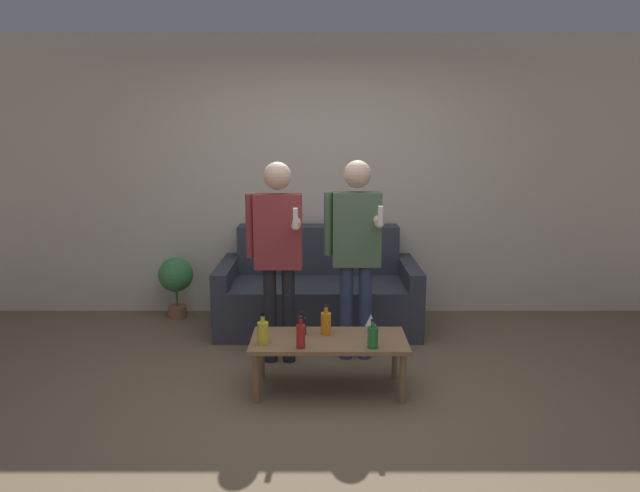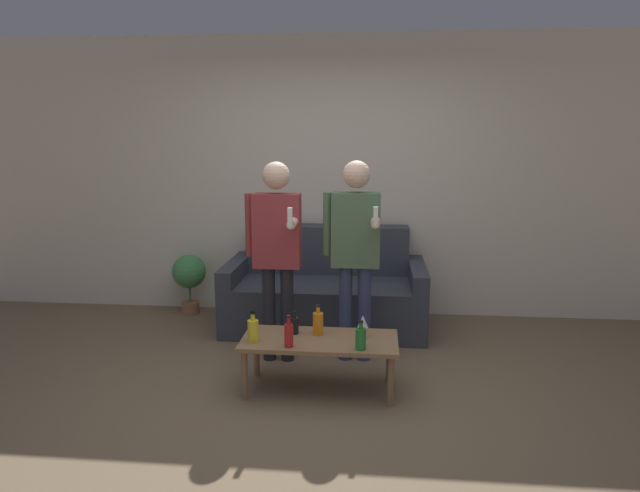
# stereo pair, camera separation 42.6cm
# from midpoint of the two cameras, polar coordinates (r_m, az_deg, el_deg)

# --- Properties ---
(ground_plane) EXTENTS (16.00, 16.00, 0.00)m
(ground_plane) POSITION_cam_midpoint_polar(r_m,az_deg,el_deg) (3.94, -3.51, -15.67)
(ground_plane) COLOR #756047
(wall_back) EXTENTS (8.00, 0.06, 2.70)m
(wall_back) POSITION_cam_midpoint_polar(r_m,az_deg,el_deg) (5.61, -2.48, 6.82)
(wall_back) COLOR beige
(wall_back) RESTS_ON ground_plane
(couch) EXTENTS (1.82, 0.92, 0.91)m
(couch) POSITION_cam_midpoint_polar(r_m,az_deg,el_deg) (5.33, -2.76, -4.65)
(couch) COLOR #383D47
(couch) RESTS_ON ground_plane
(coffee_table) EXTENTS (1.08, 0.49, 0.38)m
(coffee_table) POSITION_cam_midpoint_polar(r_m,az_deg,el_deg) (4.02, -2.48, -9.85)
(coffee_table) COLOR #8E6B47
(coffee_table) RESTS_ON ground_plane
(bottle_orange) EXTENTS (0.07, 0.07, 0.20)m
(bottle_orange) POSITION_cam_midpoint_polar(r_m,az_deg,el_deg) (3.81, 1.79, -9.07)
(bottle_orange) COLOR #23752D
(bottle_orange) RESTS_ON coffee_table
(bottle_green) EXTENTS (0.06, 0.06, 0.22)m
(bottle_green) POSITION_cam_midpoint_polar(r_m,az_deg,el_deg) (3.82, -5.47, -8.94)
(bottle_green) COLOR #B21E1E
(bottle_green) RESTS_ON coffee_table
(bottle_dark) EXTENTS (0.08, 0.08, 0.21)m
(bottle_dark) POSITION_cam_midpoint_polar(r_m,az_deg,el_deg) (3.93, -9.16, -8.55)
(bottle_dark) COLOR yellow
(bottle_dark) RESTS_ON coffee_table
(bottle_yellow) EXTENTS (0.06, 0.06, 0.16)m
(bottle_yellow) POSITION_cam_midpoint_polar(r_m,az_deg,el_deg) (4.07, -5.13, -7.97)
(bottle_yellow) COLOR black
(bottle_yellow) RESTS_ON coffee_table
(bottle_red) EXTENTS (0.07, 0.07, 0.22)m
(bottle_red) POSITION_cam_midpoint_polar(r_m,az_deg,el_deg) (4.05, -2.74, -7.72)
(bottle_red) COLOR orange
(bottle_red) RESTS_ON coffee_table
(wine_glass_near) EXTENTS (0.08, 0.08, 0.15)m
(wine_glass_near) POSITION_cam_midpoint_polar(r_m,az_deg,el_deg) (4.03, 1.78, -7.53)
(wine_glass_near) COLOR silver
(wine_glass_near) RESTS_ON coffee_table
(person_standing_left) EXTENTS (0.43, 0.40, 1.57)m
(person_standing_left) POSITION_cam_midpoint_polar(r_m,az_deg,el_deg) (4.37, -7.33, 0.07)
(person_standing_left) COLOR #232328
(person_standing_left) RESTS_ON ground_plane
(person_standing_right) EXTENTS (0.44, 0.40, 1.58)m
(person_standing_right) POSITION_cam_midpoint_polar(r_m,az_deg,el_deg) (4.41, 0.57, 0.27)
(person_standing_right) COLOR navy
(person_standing_right) RESTS_ON ground_plane
(potted_plant) EXTENTS (0.33, 0.33, 0.60)m
(potted_plant) POSITION_cam_midpoint_polar(r_m,az_deg,el_deg) (5.75, -16.58, -3.13)
(potted_plant) COLOR #936042
(potted_plant) RESTS_ON ground_plane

